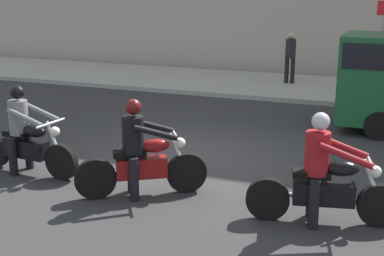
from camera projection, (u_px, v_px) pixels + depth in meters
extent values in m
plane|color=#2B2B2B|center=(186.00, 159.00, 10.28)|extent=(80.00, 80.00, 0.00)
cube|color=#99968E|center=(278.00, 86.00, 17.43)|extent=(40.00, 4.40, 0.14)
cylinder|color=black|center=(62.00, 162.00, 9.10)|extent=(0.65, 0.17, 0.64)
cylinder|color=silver|center=(55.00, 142.00, 9.06)|extent=(0.35, 0.08, 0.74)
cube|color=black|center=(26.00, 148.00, 9.39)|extent=(0.88, 0.34, 0.32)
ellipsoid|color=black|center=(34.00, 131.00, 9.21)|extent=(0.50, 0.27, 0.22)
cube|color=black|center=(17.00, 134.00, 9.40)|extent=(0.54, 0.28, 0.10)
cylinder|color=silver|center=(51.00, 123.00, 9.00)|extent=(0.09, 0.70, 0.04)
sphere|color=silver|center=(55.00, 131.00, 9.00)|extent=(0.17, 0.17, 0.17)
cylinder|color=silver|center=(21.00, 150.00, 9.69)|extent=(0.70, 0.12, 0.07)
cylinder|color=black|center=(13.00, 157.00, 9.31)|extent=(0.16, 0.16, 0.69)
cylinder|color=black|center=(29.00, 150.00, 9.66)|extent=(0.16, 0.16, 0.69)
cylinder|color=slate|center=(19.00, 117.00, 9.30)|extent=(0.36, 0.36, 0.61)
cylinder|color=slate|center=(25.00, 118.00, 8.93)|extent=(0.75, 0.15, 0.29)
cylinder|color=slate|center=(43.00, 112.00, 9.31)|extent=(0.75, 0.15, 0.29)
sphere|color=tan|center=(17.00, 94.00, 9.18)|extent=(0.20, 0.20, 0.20)
sphere|color=black|center=(17.00, 92.00, 9.17)|extent=(0.25, 0.25, 0.25)
cylinder|color=black|center=(186.00, 173.00, 8.55)|extent=(0.62, 0.46, 0.66)
cylinder|color=black|center=(95.00, 179.00, 8.27)|extent=(0.62, 0.46, 0.66)
cylinder|color=silver|center=(179.00, 154.00, 8.44)|extent=(0.31, 0.23, 0.72)
cube|color=maroon|center=(141.00, 167.00, 8.37)|extent=(0.83, 0.67, 0.32)
ellipsoid|color=maroon|center=(155.00, 146.00, 8.32)|extent=(0.53, 0.46, 0.22)
cube|color=black|center=(130.00, 153.00, 8.27)|extent=(0.57, 0.49, 0.10)
cylinder|color=silver|center=(175.00, 135.00, 8.34)|extent=(0.42, 0.61, 0.04)
sphere|color=silver|center=(180.00, 143.00, 8.39)|extent=(0.17, 0.17, 0.17)
cylinder|color=silver|center=(122.00, 172.00, 8.50)|extent=(0.62, 0.44, 0.07)
cylinder|color=black|center=(134.00, 179.00, 8.19)|extent=(0.21, 0.21, 0.70)
cylinder|color=black|center=(132.00, 171.00, 8.57)|extent=(0.21, 0.21, 0.70)
cylinder|color=black|center=(133.00, 135.00, 8.21)|extent=(0.47, 0.47, 0.59)
cylinder|color=black|center=(156.00, 133.00, 8.04)|extent=(0.63, 0.46, 0.30)
cylinder|color=black|center=(152.00, 126.00, 8.46)|extent=(0.63, 0.46, 0.30)
sphere|color=tan|center=(133.00, 109.00, 8.10)|extent=(0.20, 0.20, 0.20)
sphere|color=#510F0F|center=(133.00, 107.00, 8.09)|extent=(0.25, 0.25, 0.25)
cylinder|color=black|center=(380.00, 206.00, 7.31)|extent=(0.64, 0.26, 0.63)
cylinder|color=black|center=(268.00, 199.00, 7.54)|extent=(0.64, 0.26, 0.63)
cylinder|color=silver|center=(373.00, 184.00, 7.24)|extent=(0.33, 0.13, 0.70)
cube|color=black|center=(323.00, 193.00, 7.38)|extent=(0.89, 0.47, 0.32)
ellipsoid|color=black|center=(341.00, 168.00, 7.25)|extent=(0.52, 0.34, 0.22)
cube|color=black|center=(311.00, 174.00, 7.34)|extent=(0.56, 0.35, 0.10)
cylinder|color=silver|center=(370.00, 162.00, 7.17)|extent=(0.20, 0.69, 0.04)
sphere|color=silver|center=(375.00, 172.00, 7.19)|extent=(0.17, 0.17, 0.17)
cylinder|color=silver|center=(301.00, 195.00, 7.61)|extent=(0.70, 0.23, 0.07)
cylinder|color=black|center=(314.00, 204.00, 7.24)|extent=(0.18, 0.18, 0.71)
cylinder|color=black|center=(312.00, 194.00, 7.62)|extent=(0.18, 0.18, 0.71)
cylinder|color=maroon|center=(317.00, 153.00, 7.25)|extent=(0.41, 0.41, 0.61)
cylinder|color=maroon|center=(346.00, 156.00, 6.98)|extent=(0.75, 0.26, 0.35)
cylinder|color=maroon|center=(342.00, 146.00, 7.40)|extent=(0.75, 0.26, 0.35)
sphere|color=tan|center=(321.00, 124.00, 7.14)|extent=(0.20, 0.20, 0.20)
sphere|color=#B7B7BC|center=(321.00, 121.00, 7.13)|extent=(0.25, 0.25, 0.25)
cylinder|color=black|center=(381.00, 117.00, 12.27)|extent=(0.64, 1.96, 0.64)
cylinder|color=gray|center=(381.00, 44.00, 16.58)|extent=(0.08, 0.08, 2.73)
cylinder|color=black|center=(287.00, 70.00, 17.48)|extent=(0.14, 0.14, 0.85)
cylinder|color=black|center=(293.00, 71.00, 17.40)|extent=(0.14, 0.14, 0.85)
cylinder|color=black|center=(291.00, 48.00, 17.25)|extent=(0.34, 0.34, 0.61)
sphere|color=tan|center=(291.00, 36.00, 17.14)|extent=(0.21, 0.21, 0.21)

